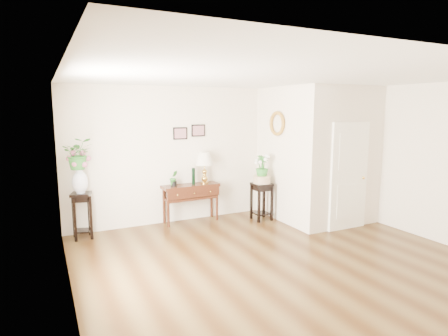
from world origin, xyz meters
TOP-DOWN VIEW (x-y plane):
  - floor at (0.00, 0.00)m, footprint 6.00×5.50m
  - ceiling at (0.00, 0.00)m, footprint 6.00×5.50m
  - wall_back at (0.00, 2.75)m, footprint 6.00×0.02m
  - wall_left at (-3.00, 0.00)m, footprint 0.02×5.50m
  - wall_right at (3.00, 0.00)m, footprint 0.02×5.50m
  - partition at (2.10, 1.77)m, footprint 1.80×1.95m
  - door at (2.10, 0.78)m, footprint 0.90×0.05m
  - art_print_left at (-0.65, 2.73)m, footprint 0.30×0.02m
  - art_print_right at (-0.25, 2.73)m, footprint 0.30×0.02m
  - wall_ornament at (1.16, 1.90)m, footprint 0.07×0.51m
  - console_table at (-0.50, 2.57)m, footprint 1.20×0.43m
  - table_lamp at (-0.18, 2.57)m, footprint 0.40×0.40m
  - green_vase at (-0.43, 2.57)m, footprint 0.09×0.09m
  - potted_plant at (-0.86, 2.57)m, footprint 0.17×0.14m
  - plant_stand_a at (-2.65, 2.48)m, footprint 0.41×0.41m
  - porcelain_vase at (-2.65, 2.48)m, footprint 0.34×0.34m
  - lily_arrangement at (-2.65, 2.48)m, footprint 0.54×0.48m
  - plant_stand_b at (0.90, 2.03)m, footprint 0.38×0.38m
  - ceramic_bowl at (0.90, 2.03)m, footprint 0.45×0.45m
  - narcissus at (0.90, 2.03)m, footprint 0.32×0.32m

SIDE VIEW (x-z plane):
  - floor at x=0.00m, z-range -0.01..0.01m
  - console_table at x=-0.50m, z-range 0.00..0.80m
  - plant_stand_b at x=0.90m, z-range 0.00..0.80m
  - plant_stand_a at x=-2.65m, z-range 0.00..0.85m
  - ceramic_bowl at x=0.90m, z-range 0.80..0.96m
  - potted_plant at x=-0.86m, z-range 0.80..1.10m
  - green_vase at x=-0.43m, z-range 0.79..1.14m
  - door at x=2.10m, z-range 0.00..2.10m
  - porcelain_vase at x=-2.65m, z-range 0.83..1.32m
  - table_lamp at x=-0.18m, z-range 0.81..1.48m
  - narcissus at x=0.90m, z-range 0.92..1.39m
  - wall_back at x=0.00m, z-range 0.00..2.80m
  - wall_left at x=-3.00m, z-range 0.00..2.80m
  - wall_right at x=3.00m, z-range 0.00..2.80m
  - partition at x=2.10m, z-range 0.00..2.80m
  - lily_arrangement at x=-2.65m, z-range 1.25..1.82m
  - art_print_left at x=-0.65m, z-range 1.73..1.98m
  - art_print_right at x=-0.25m, z-range 1.77..2.02m
  - wall_ornament at x=1.16m, z-range 1.79..2.30m
  - ceiling at x=0.00m, z-range 2.79..2.81m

